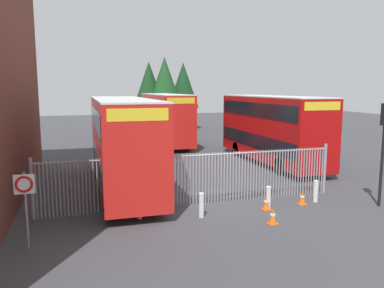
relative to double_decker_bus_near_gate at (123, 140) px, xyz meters
The scene contains 17 objects.
ground_plane 6.29m from the double_decker_bus_near_gate, 50.87° to the left, with size 100.00×100.00×0.00m, color #3D3D42.
palisade_fence 4.53m from the double_decker_bus_near_gate, 53.33° to the right, with size 12.85×0.14×2.35m.
double_decker_bus_near_gate is the anchor object (origin of this frame).
double_decker_bus_behind_fence_left 10.73m from the double_decker_bus_near_gate, 20.74° to the left, with size 2.54×10.81×4.42m.
double_decker_bus_behind_fence_right 15.18m from the double_decker_bus_near_gate, 69.66° to the left, with size 2.54×10.81×4.42m.
bollard_near_left 4.96m from the double_decker_bus_near_gate, 88.81° to the right, with size 0.20×0.20×0.95m, color silver.
bollard_center_front 5.94m from the double_decker_bus_near_gate, 64.77° to the right, with size 0.20×0.20×0.95m, color silver.
bollard_near_right 7.50m from the double_decker_bus_near_gate, 42.74° to the right, with size 0.20×0.20×0.95m, color silver.
bollard_far_right 9.23m from the double_decker_bus_near_gate, 30.55° to the right, with size 0.20×0.20×0.95m, color silver.
traffic_cone_by_gate 7.50m from the double_decker_bus_near_gate, 43.59° to the right, with size 0.34×0.34×0.59m.
traffic_cone_mid_forecourt 8.29m from the double_decker_bus_near_gate, 54.41° to the right, with size 0.34×0.34×0.59m.
traffic_cone_near_kerb 8.73m from the double_decker_bus_near_gate, 34.28° to the right, with size 0.34×0.34×0.59m.
speed_limit_sign_post 7.31m from the double_decker_bus_near_gate, 119.64° to the right, with size 0.60×0.14×2.40m.
traffic_light_kerbside 11.60m from the double_decker_bus_near_gate, 30.42° to the right, with size 0.28×0.33×4.30m.
tree_tall_back 26.16m from the double_decker_bus_near_gate, 73.11° to the left, with size 4.21×4.21×8.53m.
tree_short_side 26.34m from the double_decker_bus_near_gate, 77.12° to the left, with size 3.69×3.69×7.99m.
tree_mid_row 28.38m from the double_decker_bus_near_gate, 68.89° to the left, with size 3.77×3.77×8.00m.
Camera 1 is at (-5.55, -14.82, 4.89)m, focal length 35.30 mm.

